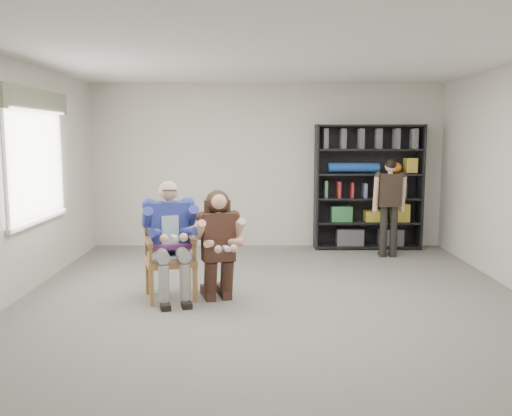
{
  "coord_description": "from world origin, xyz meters",
  "views": [
    {
      "loc": [
        -0.2,
        -5.83,
        1.9
      ],
      "look_at": [
        -0.2,
        0.6,
        1.05
      ],
      "focal_mm": 38.0,
      "sensor_mm": 36.0,
      "label": 1
    }
  ],
  "objects_px": {
    "seated_man": "(170,240)",
    "bookshelf": "(368,187)",
    "armchair": "(170,253)",
    "kneeling_woman": "(219,247)",
    "standing_man": "(389,208)"
  },
  "relations": [
    {
      "from": "bookshelf",
      "to": "standing_man",
      "type": "xyz_separation_m",
      "value": [
        0.2,
        -0.67,
        -0.27
      ]
    },
    {
      "from": "seated_man",
      "to": "bookshelf",
      "type": "bearing_deg",
      "value": 28.55
    },
    {
      "from": "armchair",
      "to": "bookshelf",
      "type": "relative_size",
      "value": 0.51
    },
    {
      "from": "bookshelf",
      "to": "standing_man",
      "type": "distance_m",
      "value": 0.75
    },
    {
      "from": "bookshelf",
      "to": "standing_man",
      "type": "height_order",
      "value": "bookshelf"
    },
    {
      "from": "armchair",
      "to": "standing_man",
      "type": "bearing_deg",
      "value": 19.21
    },
    {
      "from": "standing_man",
      "to": "seated_man",
      "type": "bearing_deg",
      "value": -145.06
    },
    {
      "from": "seated_man",
      "to": "kneeling_woman",
      "type": "bearing_deg",
      "value": -27.92
    },
    {
      "from": "armchair",
      "to": "standing_man",
      "type": "relative_size",
      "value": 0.69
    },
    {
      "from": "bookshelf",
      "to": "kneeling_woman",
      "type": "bearing_deg",
      "value": -127.75
    },
    {
      "from": "armchair",
      "to": "seated_man",
      "type": "distance_m",
      "value": 0.16
    },
    {
      "from": "bookshelf",
      "to": "standing_man",
      "type": "relative_size",
      "value": 1.35
    },
    {
      "from": "armchair",
      "to": "kneeling_woman",
      "type": "xyz_separation_m",
      "value": [
        0.58,
        -0.12,
        0.1
      ]
    },
    {
      "from": "seated_man",
      "to": "bookshelf",
      "type": "height_order",
      "value": "bookshelf"
    },
    {
      "from": "armchair",
      "to": "standing_man",
      "type": "height_order",
      "value": "standing_man"
    }
  ]
}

